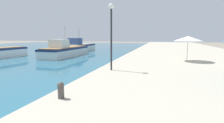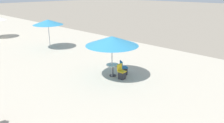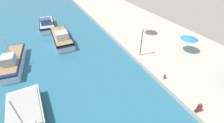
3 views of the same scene
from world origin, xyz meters
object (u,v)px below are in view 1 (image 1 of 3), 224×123
object	(u,v)px
fishing_boat_far	(65,50)
mooring_bollard	(61,90)
cafe_umbrella_striped	(188,39)
fishing_boat_distant	(79,47)
lamppost	(111,26)

from	to	relation	value
fishing_boat_far	mooring_bollard	distance (m)	19.57
fishing_boat_far	cafe_umbrella_striped	xyz separation A→B (m)	(15.92, -4.69, 1.84)
fishing_boat_distant	mooring_bollard	world-z (taller)	fishing_boat_distant
mooring_bollard	lamppost	bearing A→B (deg)	87.03
fishing_boat_distant	cafe_umbrella_striped	distance (m)	21.83
fishing_boat_distant	lamppost	size ratio (longest dim) A/B	1.86
fishing_boat_far	cafe_umbrella_striped	world-z (taller)	fishing_boat_far
cafe_umbrella_striped	mooring_bollard	distance (m)	13.77
cafe_umbrella_striped	lamppost	world-z (taller)	lamppost
mooring_bollard	fishing_boat_distant	bearing A→B (deg)	114.97
fishing_boat_far	fishing_boat_distant	world-z (taller)	fishing_boat_distant
cafe_umbrella_striped	fishing_boat_distant	bearing A→B (deg)	144.34
fishing_boat_far	cafe_umbrella_striped	size ratio (longest dim) A/B	3.54
fishing_boat_distant	cafe_umbrella_striped	bearing A→B (deg)	-32.72
fishing_boat_far	mooring_bollard	bearing A→B (deg)	-59.64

